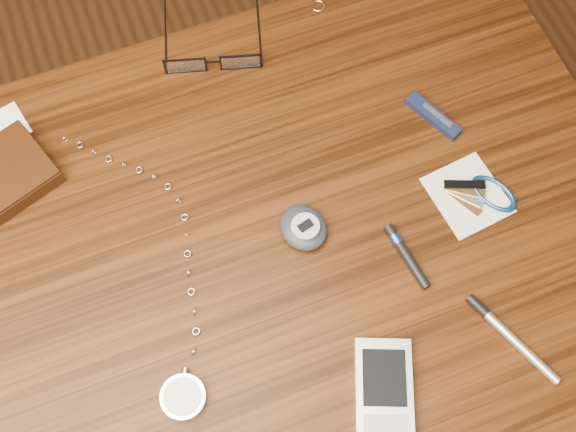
{
  "coord_description": "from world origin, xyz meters",
  "views": [
    {
      "loc": [
        -0.06,
        -0.3,
        1.58
      ],
      "look_at": [
        0.06,
        0.03,
        0.76
      ],
      "focal_mm": 45.0,
      "sensor_mm": 36.0,
      "label": 1
    }
  ],
  "objects_px": {
    "pocket_watch": "(181,383)",
    "notepad_keys": "(481,194)",
    "wallet_and_card": "(1,176)",
    "silver_pen": "(505,332)",
    "pda_phone": "(384,392)",
    "pedometer": "(303,228)",
    "eyeglasses": "(213,59)",
    "pocket_knife": "(433,116)",
    "desk": "(252,281)"
  },
  "relations": [
    {
      "from": "wallet_and_card",
      "to": "pocket_knife",
      "type": "relative_size",
      "value": 2.14
    },
    {
      "from": "desk",
      "to": "silver_pen",
      "type": "distance_m",
      "value": 0.33
    },
    {
      "from": "pda_phone",
      "to": "silver_pen",
      "type": "relative_size",
      "value": 1.03
    },
    {
      "from": "pocket_watch",
      "to": "notepad_keys",
      "type": "bearing_deg",
      "value": 12.13
    },
    {
      "from": "pocket_watch",
      "to": "pedometer",
      "type": "height_order",
      "value": "pedometer"
    },
    {
      "from": "eyeglasses",
      "to": "pedometer",
      "type": "xyz_separation_m",
      "value": [
        0.02,
        -0.27,
        -0.0
      ]
    },
    {
      "from": "desk",
      "to": "pedometer",
      "type": "relative_size",
      "value": 13.3
    },
    {
      "from": "pocket_knife",
      "to": "eyeglasses",
      "type": "bearing_deg",
      "value": 143.15
    },
    {
      "from": "pocket_watch",
      "to": "pocket_knife",
      "type": "xyz_separation_m",
      "value": [
        0.42,
        0.21,
        -0.0
      ]
    },
    {
      "from": "eyeglasses",
      "to": "silver_pen",
      "type": "height_order",
      "value": "eyeglasses"
    },
    {
      "from": "desk",
      "to": "silver_pen",
      "type": "bearing_deg",
      "value": -38.6
    },
    {
      "from": "pedometer",
      "to": "pocket_knife",
      "type": "relative_size",
      "value": 0.9
    },
    {
      "from": "eyeglasses",
      "to": "pda_phone",
      "type": "distance_m",
      "value": 0.49
    },
    {
      "from": "desk",
      "to": "pedometer",
      "type": "distance_m",
      "value": 0.14
    },
    {
      "from": "eyeglasses",
      "to": "desk",
      "type": "bearing_deg",
      "value": -100.2
    },
    {
      "from": "pda_phone",
      "to": "notepad_keys",
      "type": "distance_m",
      "value": 0.28
    },
    {
      "from": "pocket_watch",
      "to": "notepad_keys",
      "type": "distance_m",
      "value": 0.43
    },
    {
      "from": "pedometer",
      "to": "pocket_watch",
      "type": "bearing_deg",
      "value": -147.61
    },
    {
      "from": "desk",
      "to": "pocket_watch",
      "type": "bearing_deg",
      "value": -135.66
    },
    {
      "from": "pda_phone",
      "to": "notepad_keys",
      "type": "bearing_deg",
      "value": 40.34
    },
    {
      "from": "wallet_and_card",
      "to": "eyeglasses",
      "type": "bearing_deg",
      "value": 13.19
    },
    {
      "from": "desk",
      "to": "eyeglasses",
      "type": "relative_size",
      "value": 5.95
    },
    {
      "from": "eyeglasses",
      "to": "pda_phone",
      "type": "height_order",
      "value": "eyeglasses"
    },
    {
      "from": "pedometer",
      "to": "pocket_knife",
      "type": "height_order",
      "value": "pedometer"
    },
    {
      "from": "wallet_and_card",
      "to": "eyeglasses",
      "type": "xyz_separation_m",
      "value": [
        0.31,
        0.07,
        0.0
      ]
    },
    {
      "from": "pocket_watch",
      "to": "pocket_knife",
      "type": "distance_m",
      "value": 0.47
    },
    {
      "from": "silver_pen",
      "to": "pocket_watch",
      "type": "bearing_deg",
      "value": 168.14
    },
    {
      "from": "desk",
      "to": "notepad_keys",
      "type": "xyz_separation_m",
      "value": [
        0.3,
        -0.03,
        0.11
      ]
    },
    {
      "from": "pocket_watch",
      "to": "silver_pen",
      "type": "distance_m",
      "value": 0.38
    },
    {
      "from": "pedometer",
      "to": "pocket_knife",
      "type": "distance_m",
      "value": 0.24
    },
    {
      "from": "pocket_knife",
      "to": "silver_pen",
      "type": "xyz_separation_m",
      "value": [
        -0.05,
        -0.29,
        0.0
      ]
    },
    {
      "from": "pocket_watch",
      "to": "pocket_knife",
      "type": "height_order",
      "value": "pocket_watch"
    },
    {
      "from": "desk",
      "to": "pedometer",
      "type": "bearing_deg",
      "value": 4.25
    },
    {
      "from": "desk",
      "to": "eyeglasses",
      "type": "xyz_separation_m",
      "value": [
        0.05,
        0.28,
        0.12
      ]
    },
    {
      "from": "pedometer",
      "to": "silver_pen",
      "type": "distance_m",
      "value": 0.27
    },
    {
      "from": "pda_phone",
      "to": "pedometer",
      "type": "height_order",
      "value": "pedometer"
    },
    {
      "from": "wallet_and_card",
      "to": "pocket_knife",
      "type": "bearing_deg",
      "value": -11.44
    },
    {
      "from": "wallet_and_card",
      "to": "silver_pen",
      "type": "height_order",
      "value": "wallet_and_card"
    },
    {
      "from": "wallet_and_card",
      "to": "notepad_keys",
      "type": "bearing_deg",
      "value": -22.85
    },
    {
      "from": "pocket_watch",
      "to": "pedometer",
      "type": "xyz_separation_m",
      "value": [
        0.2,
        0.13,
        0.0
      ]
    },
    {
      "from": "desk",
      "to": "pocket_knife",
      "type": "bearing_deg",
      "value": 17.94
    },
    {
      "from": "desk",
      "to": "pocket_knife",
      "type": "xyz_separation_m",
      "value": [
        0.29,
        0.1,
        0.11
      ]
    },
    {
      "from": "silver_pen",
      "to": "pedometer",
      "type": "bearing_deg",
      "value": 130.32
    },
    {
      "from": "wallet_and_card",
      "to": "pda_phone",
      "type": "height_order",
      "value": "wallet_and_card"
    },
    {
      "from": "pda_phone",
      "to": "pedometer",
      "type": "xyz_separation_m",
      "value": [
        -0.01,
        0.22,
        0.0
      ]
    },
    {
      "from": "eyeglasses",
      "to": "silver_pen",
      "type": "xyz_separation_m",
      "value": [
        0.2,
        -0.48,
        -0.01
      ]
    },
    {
      "from": "silver_pen",
      "to": "pocket_knife",
      "type": "bearing_deg",
      "value": 80.92
    },
    {
      "from": "pda_phone",
      "to": "wallet_and_card",
      "type": "bearing_deg",
      "value": 129.39
    },
    {
      "from": "pocket_watch",
      "to": "silver_pen",
      "type": "xyz_separation_m",
      "value": [
        0.37,
        -0.08,
        -0.0
      ]
    },
    {
      "from": "wallet_and_card",
      "to": "silver_pen",
      "type": "relative_size",
      "value": 1.38
    }
  ]
}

